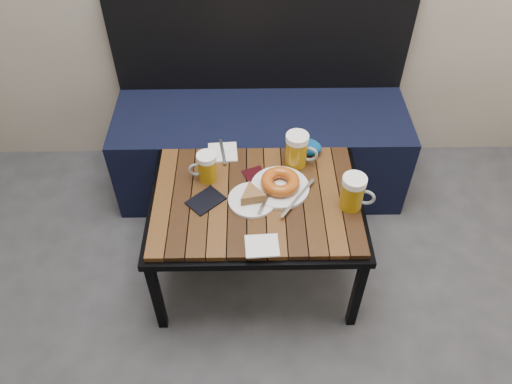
{
  "coord_description": "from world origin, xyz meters",
  "views": [
    {
      "loc": [
        0.01,
        -0.16,
        1.88
      ],
      "look_at": [
        0.03,
        1.18,
        0.5
      ],
      "focal_mm": 35.0,
      "sensor_mm": 36.0,
      "label": 1
    }
  ],
  "objects_px": {
    "cafe_table": "(256,205)",
    "beer_mug_left": "(207,167)",
    "plate_pie": "(252,197)",
    "passport_navy": "(206,201)",
    "passport_burgundy": "(256,177)",
    "beer_mug_right": "(353,192)",
    "knit_pouch": "(305,147)",
    "beer_mug_centre": "(297,150)",
    "bench": "(261,139)",
    "plate_bagel": "(280,184)"
  },
  "relations": [
    {
      "from": "beer_mug_left",
      "to": "plate_bagel",
      "type": "height_order",
      "value": "beer_mug_left"
    },
    {
      "from": "beer_mug_left",
      "to": "beer_mug_centre",
      "type": "xyz_separation_m",
      "value": [
        0.36,
        0.08,
        0.01
      ]
    },
    {
      "from": "beer_mug_left",
      "to": "passport_burgundy",
      "type": "xyz_separation_m",
      "value": [
        0.2,
        -0.0,
        -0.06
      ]
    },
    {
      "from": "beer_mug_left",
      "to": "plate_pie",
      "type": "bearing_deg",
      "value": 141.26
    },
    {
      "from": "bench",
      "to": "plate_pie",
      "type": "bearing_deg",
      "value": -94.52
    },
    {
      "from": "cafe_table",
      "to": "passport_burgundy",
      "type": "relative_size",
      "value": 7.21
    },
    {
      "from": "beer_mug_right",
      "to": "passport_burgundy",
      "type": "height_order",
      "value": "beer_mug_right"
    },
    {
      "from": "beer_mug_centre",
      "to": "plate_bagel",
      "type": "relative_size",
      "value": 0.52
    },
    {
      "from": "bench",
      "to": "plate_bagel",
      "type": "distance_m",
      "value": 0.59
    },
    {
      "from": "beer_mug_right",
      "to": "passport_navy",
      "type": "distance_m",
      "value": 0.56
    },
    {
      "from": "passport_burgundy",
      "to": "beer_mug_centre",
      "type": "bearing_deg",
      "value": 4.38
    },
    {
      "from": "plate_pie",
      "to": "plate_bagel",
      "type": "height_order",
      "value": "plate_bagel"
    },
    {
      "from": "plate_bagel",
      "to": "knit_pouch",
      "type": "height_order",
      "value": "plate_bagel"
    },
    {
      "from": "cafe_table",
      "to": "plate_pie",
      "type": "bearing_deg",
      "value": -124.91
    },
    {
      "from": "bench",
      "to": "beer_mug_left",
      "type": "bearing_deg",
      "value": -115.34
    },
    {
      "from": "cafe_table",
      "to": "beer_mug_left",
      "type": "distance_m",
      "value": 0.25
    },
    {
      "from": "plate_bagel",
      "to": "passport_burgundy",
      "type": "bearing_deg",
      "value": 145.44
    },
    {
      "from": "beer_mug_centre",
      "to": "knit_pouch",
      "type": "xyz_separation_m",
      "value": [
        0.04,
        0.07,
        -0.04
      ]
    },
    {
      "from": "plate_pie",
      "to": "beer_mug_right",
      "type": "bearing_deg",
      "value": -4.5
    },
    {
      "from": "bench",
      "to": "beer_mug_left",
      "type": "distance_m",
      "value": 0.59
    },
    {
      "from": "plate_bagel",
      "to": "knit_pouch",
      "type": "bearing_deg",
      "value": 62.15
    },
    {
      "from": "knit_pouch",
      "to": "plate_pie",
      "type": "bearing_deg",
      "value": -128.68
    },
    {
      "from": "passport_burgundy",
      "to": "knit_pouch",
      "type": "distance_m",
      "value": 0.26
    },
    {
      "from": "cafe_table",
      "to": "passport_navy",
      "type": "bearing_deg",
      "value": -174.34
    },
    {
      "from": "beer_mug_centre",
      "to": "beer_mug_right",
      "type": "relative_size",
      "value": 1.02
    },
    {
      "from": "bench",
      "to": "cafe_table",
      "type": "distance_m",
      "value": 0.61
    },
    {
      "from": "bench",
      "to": "passport_burgundy",
      "type": "bearing_deg",
      "value": -93.57
    },
    {
      "from": "beer_mug_centre",
      "to": "knit_pouch",
      "type": "height_order",
      "value": "beer_mug_centre"
    },
    {
      "from": "bench",
      "to": "plate_pie",
      "type": "distance_m",
      "value": 0.65
    },
    {
      "from": "cafe_table",
      "to": "beer_mug_left",
      "type": "xyz_separation_m",
      "value": [
        -0.19,
        0.11,
        0.11
      ]
    },
    {
      "from": "beer_mug_right",
      "to": "plate_pie",
      "type": "bearing_deg",
      "value": -167.63
    },
    {
      "from": "plate_pie",
      "to": "passport_navy",
      "type": "relative_size",
      "value": 1.39
    },
    {
      "from": "plate_pie",
      "to": "knit_pouch",
      "type": "bearing_deg",
      "value": 51.32
    },
    {
      "from": "plate_bagel",
      "to": "passport_burgundy",
      "type": "height_order",
      "value": "plate_bagel"
    },
    {
      "from": "beer_mug_right",
      "to": "knit_pouch",
      "type": "distance_m",
      "value": 0.35
    },
    {
      "from": "beer_mug_left",
      "to": "passport_navy",
      "type": "distance_m",
      "value": 0.14
    },
    {
      "from": "passport_navy",
      "to": "knit_pouch",
      "type": "distance_m",
      "value": 0.49
    },
    {
      "from": "cafe_table",
      "to": "beer_mug_left",
      "type": "bearing_deg",
      "value": 151.1
    },
    {
      "from": "plate_pie",
      "to": "knit_pouch",
      "type": "height_order",
      "value": "knit_pouch"
    },
    {
      "from": "bench",
      "to": "beer_mug_left",
      "type": "xyz_separation_m",
      "value": [
        -0.23,
        -0.48,
        0.26
      ]
    },
    {
      "from": "bench",
      "to": "cafe_table",
      "type": "xyz_separation_m",
      "value": [
        -0.03,
        -0.59,
        0.16
      ]
    },
    {
      "from": "beer_mug_left",
      "to": "beer_mug_right",
      "type": "height_order",
      "value": "beer_mug_right"
    },
    {
      "from": "passport_navy",
      "to": "passport_burgundy",
      "type": "distance_m",
      "value": 0.23
    },
    {
      "from": "beer_mug_left",
      "to": "bench",
      "type": "bearing_deg",
      "value": -118.4
    },
    {
      "from": "cafe_table",
      "to": "passport_burgundy",
      "type": "xyz_separation_m",
      "value": [
        0.0,
        0.11,
        0.05
      ]
    },
    {
      "from": "bench",
      "to": "cafe_table",
      "type": "relative_size",
      "value": 1.67
    },
    {
      "from": "beer_mug_left",
      "to": "plate_pie",
      "type": "xyz_separation_m",
      "value": [
        0.18,
        -0.13,
        -0.04
      ]
    },
    {
      "from": "passport_burgundy",
      "to": "passport_navy",
      "type": "bearing_deg",
      "value": -170.14
    },
    {
      "from": "cafe_table",
      "to": "plate_bagel",
      "type": "bearing_deg",
      "value": 24.09
    },
    {
      "from": "passport_navy",
      "to": "plate_pie",
      "type": "bearing_deg",
      "value": 46.26
    }
  ]
}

